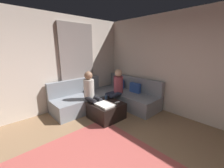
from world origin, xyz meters
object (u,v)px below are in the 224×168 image
object	(u,v)px
ottoman	(106,110)
person_on_couch_back	(116,88)
sectional_couch	(108,98)
game_remote	(117,102)
coffee_mug	(106,97)
person_on_couch_side	(91,92)

from	to	relation	value
ottoman	person_on_couch_back	distance (m)	0.80
person_on_couch_back	ottoman	bearing A→B (deg)	113.70
sectional_couch	ottoman	xyz separation A→B (m)	(0.56, -0.55, -0.07)
person_on_couch_back	game_remote	bearing A→B (deg)	138.98
game_remote	person_on_couch_back	xyz separation A→B (m)	(-0.45, 0.39, 0.23)
ottoman	sectional_couch	bearing A→B (deg)	135.45
coffee_mug	person_on_couch_side	world-z (taller)	person_on_couch_side
sectional_couch	coffee_mug	distance (m)	0.54
coffee_mug	person_on_couch_side	bearing A→B (deg)	-118.94
ottoman	game_remote	bearing A→B (deg)	50.71
coffee_mug	game_remote	bearing A→B (deg)	5.71
coffee_mug	game_remote	xyz separation A→B (m)	(0.40, 0.04, -0.04)
sectional_couch	person_on_couch_side	xyz separation A→B (m)	(0.15, -0.73, 0.38)
sectional_couch	person_on_couch_back	size ratio (longest dim) A/B	2.12
sectional_couch	person_on_couch_side	size ratio (longest dim) A/B	2.12
game_remote	person_on_couch_back	bearing A→B (deg)	138.98
person_on_couch_side	person_on_couch_back	bearing A→B (deg)	169.30
ottoman	person_on_couch_back	xyz separation A→B (m)	(-0.27, 0.61, 0.45)
game_remote	person_on_couch_side	world-z (taller)	person_on_couch_side
coffee_mug	game_remote	size ratio (longest dim) A/B	0.63
coffee_mug	game_remote	world-z (taller)	coffee_mug
game_remote	person_on_couch_side	bearing A→B (deg)	-146.55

